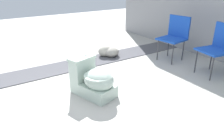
{
  "coord_description": "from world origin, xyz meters",
  "views": [
    {
      "loc": [
        2.29,
        -1.03,
        1.52
      ],
      "look_at": [
        -0.08,
        0.49,
        0.3
      ],
      "focal_mm": 35.0,
      "sensor_mm": 36.0,
      "label": 1
    }
  ],
  "objects_px": {
    "toilet": "(94,80)",
    "folding_chair_middle": "(220,44)",
    "boulder_near": "(111,52)",
    "boulder_far": "(105,51)",
    "folding_chair_left": "(175,34)"
  },
  "relations": [
    {
      "from": "toilet",
      "to": "boulder_far",
      "type": "distance_m",
      "value": 1.6
    },
    {
      "from": "folding_chair_left",
      "to": "boulder_far",
      "type": "xyz_separation_m",
      "value": [
        -0.86,
        -1.04,
        -0.4
      ]
    },
    {
      "from": "folding_chair_middle",
      "to": "boulder_far",
      "type": "height_order",
      "value": "folding_chair_middle"
    },
    {
      "from": "boulder_near",
      "to": "toilet",
      "type": "bearing_deg",
      "value": -41.15
    },
    {
      "from": "toilet",
      "to": "boulder_near",
      "type": "bearing_deg",
      "value": 121.76
    },
    {
      "from": "folding_chair_left",
      "to": "boulder_far",
      "type": "relative_size",
      "value": 2.77
    },
    {
      "from": "folding_chair_middle",
      "to": "boulder_far",
      "type": "relative_size",
      "value": 2.77
    },
    {
      "from": "folding_chair_left",
      "to": "folding_chair_middle",
      "type": "bearing_deg",
      "value": 84.92
    },
    {
      "from": "folding_chair_left",
      "to": "folding_chair_middle",
      "type": "distance_m",
      "value": 0.89
    },
    {
      "from": "toilet",
      "to": "folding_chair_left",
      "type": "relative_size",
      "value": 0.85
    },
    {
      "from": "boulder_near",
      "to": "folding_chair_middle",
      "type": "bearing_deg",
      "value": 30.9
    },
    {
      "from": "folding_chair_middle",
      "to": "boulder_near",
      "type": "bearing_deg",
      "value": -49.86
    },
    {
      "from": "folding_chair_left",
      "to": "boulder_far",
      "type": "distance_m",
      "value": 1.41
    },
    {
      "from": "toilet",
      "to": "folding_chair_middle",
      "type": "distance_m",
      "value": 2.12
    },
    {
      "from": "boulder_near",
      "to": "boulder_far",
      "type": "xyz_separation_m",
      "value": [
        -0.09,
        -0.09,
        0.01
      ]
    }
  ]
}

